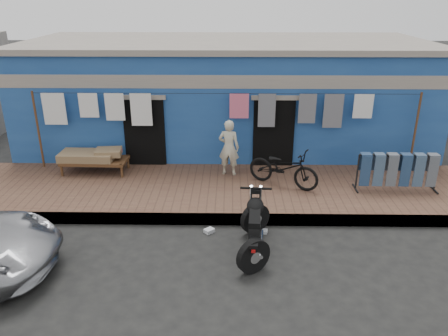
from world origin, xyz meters
TOP-DOWN VIEW (x-y plane):
  - ground at (0.00, 0.00)m, footprint 80.00×80.00m
  - sidewalk at (0.00, 3.00)m, footprint 28.00×3.00m
  - curb at (0.00, 1.55)m, footprint 28.00×0.10m
  - building at (-0.00, 6.99)m, footprint 12.20×5.20m
  - clothesline at (-0.43, 4.25)m, footprint 10.06×0.06m
  - seated_person at (0.10, 3.80)m, footprint 0.59×0.45m
  - bicycle at (1.44, 3.10)m, footprint 1.88×1.43m
  - motorcycle at (0.61, 0.52)m, footprint 0.88×1.85m
  - charpoy at (-3.46, 3.89)m, footprint 1.84×0.95m
  - jeans_rack at (4.14, 2.89)m, footprint 2.00×0.44m
  - litter_a at (-0.30, 1.20)m, footprint 0.24×0.24m
  - litter_b at (0.87, 1.20)m, footprint 0.13×0.16m
  - litter_c at (0.63, 0.84)m, footprint 0.21×0.24m

SIDE VIEW (x-z plane):
  - ground at x=0.00m, z-range 0.00..0.00m
  - litter_b at x=0.87m, z-range 0.00..0.07m
  - litter_c at x=0.63m, z-range 0.00..0.08m
  - litter_a at x=-0.30m, z-range 0.00..0.09m
  - sidewalk at x=0.00m, z-range 0.00..0.25m
  - curb at x=0.00m, z-range 0.00..0.25m
  - charpoy at x=-3.46m, z-range 0.25..0.85m
  - motorcycle at x=0.61m, z-range 0.00..1.14m
  - jeans_rack at x=4.14m, z-range 0.25..1.21m
  - bicycle at x=1.44m, z-range 0.25..1.41m
  - seated_person at x=0.10m, z-range 0.25..1.73m
  - building at x=0.00m, z-range 0.01..3.37m
  - clothesline at x=-0.43m, z-range 0.76..2.86m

